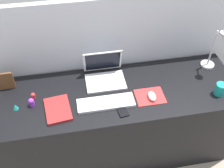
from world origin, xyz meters
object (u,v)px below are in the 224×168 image
Objects in this scene: keyboard at (106,103)px; mouse at (152,96)px; coffee_mug at (220,89)px; picture_frame at (6,81)px; notebook_pad at (58,109)px; laptop at (104,73)px; desk_lamp at (215,51)px; toy_figurine_purple at (31,102)px; cell_phone at (122,110)px; toy_figurine_red at (33,96)px; toy_figurine_teal at (15,107)px.

keyboard is 4.27× the size of mouse.
coffee_mug is (0.50, -0.04, 0.03)m from mouse.
notebook_pad is at bearing -38.33° from picture_frame.
laptop is 0.42m from mouse.
desk_lamp is 5.72× the size of toy_figurine_purple.
picture_frame is 1.60× the size of coffee_mug.
desk_lamp reaches higher than cell_phone.
laptop is at bearing 158.29° from coffee_mug.
laptop is 0.87m from coffee_mug.
cell_phone is 0.64m from toy_figurine_purple.
mouse is 1.80× the size of toy_figurine_red.
toy_figurine_teal is (-0.63, 0.07, 0.01)m from keyboard.
desk_lamp reaches higher than toy_figurine_purple.
picture_frame is 2.81× the size of toy_figurine_red.
keyboard is 4.38× the size of coffee_mug.
toy_figurine_red is 0.79× the size of toy_figurine_purple.
cell_phone is at bearing -38.18° from keyboard.
coffee_mug reaches higher than toy_figurine_teal.
toy_figurine_teal is at bearing 175.56° from coffee_mug.
toy_figurine_red is (-1.35, 0.19, -0.02)m from coffee_mug.
toy_figurine_red is at bearing -176.31° from desk_lamp.
keyboard is 0.53m from toy_figurine_red.
laptop is 2.34× the size of cell_phone.
keyboard is 0.13m from cell_phone.
keyboard is 6.06× the size of toy_figurine_purple.
desk_lamp is 1.27m from notebook_pad.
toy_figurine_purple is (-0.01, -0.07, 0.01)m from toy_figurine_red.
desk_lamp reaches higher than picture_frame.
mouse is 1.03× the size of coffee_mug.
toy_figurine_purple is at bearing 171.43° from keyboard.
toy_figurine_purple is (0.19, -0.21, -0.04)m from picture_frame.
toy_figurine_purple is at bearing 5.27° from toy_figurine_teal.
notebook_pad is at bearing 179.66° from mouse.
picture_frame reaches higher than toy_figurine_purple.
toy_figurine_red is at bearing 164.06° from keyboard.
desk_lamp is at bearing -1.86° from picture_frame.
laptop is 0.46m from notebook_pad.
desk_lamp is 9.09× the size of toy_figurine_teal.
toy_figurine_red is at bearing -36.17° from picture_frame.
keyboard is at bearing -15.94° from toy_figurine_red.
keyboard is 0.34m from notebook_pad.
notebook_pad is at bearing -143.63° from laptop.
laptop is at bearing 13.46° from toy_figurine_red.
coffee_mug is at bearing -4.92° from mouse.
laptop is 0.74m from picture_frame.
laptop is 0.58m from toy_figurine_purple.
toy_figurine_teal is at bearing -174.73° from toy_figurine_purple.
toy_figurine_red is 0.14m from toy_figurine_teal.
toy_figurine_teal is at bearing -162.64° from laptop.
toy_figurine_red is at bearing -166.54° from laptop.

